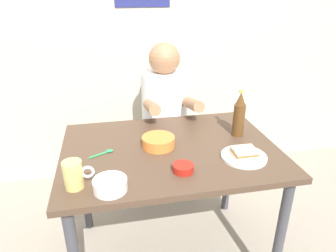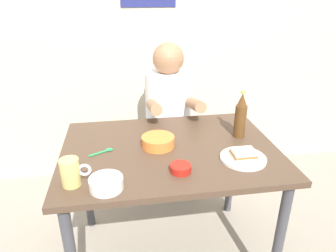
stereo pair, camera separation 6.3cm
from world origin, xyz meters
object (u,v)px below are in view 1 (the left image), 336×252
at_px(beer_mug, 74,175).
at_px(beer_bottle, 239,115).
at_px(stool, 165,153).
at_px(soup_bowl_orange, 158,141).
at_px(dining_table, 170,163).
at_px(plate_orange, 244,157).
at_px(person_seated, 165,102).
at_px(sandwich, 244,152).

distance_m(beer_mug, beer_bottle, 0.92).
xyz_separation_m(stool, soup_bowl_orange, (-0.15, -0.61, 0.42)).
bearing_deg(beer_bottle, dining_table, -170.02).
bearing_deg(plate_orange, person_seated, 106.53).
bearing_deg(person_seated, dining_table, -98.60).
height_order(stool, soup_bowl_orange, soup_bowl_orange).
height_order(plate_orange, beer_mug, beer_mug).
relative_size(dining_table, beer_bottle, 4.20).
bearing_deg(stool, soup_bowl_orange, -103.90).
bearing_deg(plate_orange, sandwich, 90.00).
xyz_separation_m(dining_table, person_seated, (0.09, 0.62, 0.12)).
relative_size(plate_orange, sandwich, 2.00).
height_order(person_seated, soup_bowl_orange, person_seated).
bearing_deg(sandwich, stool, 106.32).
height_order(plate_orange, beer_bottle, beer_bottle).
bearing_deg(beer_bottle, stool, 118.76).
relative_size(stool, person_seated, 0.63).
height_order(stool, plate_orange, plate_orange).
distance_m(sandwich, beer_mug, 0.79).
relative_size(person_seated, beer_mug, 5.71).
height_order(dining_table, person_seated, person_seated).
xyz_separation_m(beer_bottle, soup_bowl_orange, (-0.46, -0.05, -0.09)).
xyz_separation_m(person_seated, soup_bowl_orange, (-0.15, -0.59, 0.01)).
bearing_deg(person_seated, sandwich, -73.47).
bearing_deg(beer_mug, person_seated, 58.00).
xyz_separation_m(stool, plate_orange, (0.24, -0.81, 0.40)).
bearing_deg(plate_orange, soup_bowl_orange, 152.71).
bearing_deg(soup_bowl_orange, person_seated, 75.85).
distance_m(dining_table, beer_mug, 0.54).
xyz_separation_m(stool, sandwich, (0.24, -0.81, 0.42)).
xyz_separation_m(stool, beer_bottle, (0.31, -0.56, 0.51)).
distance_m(stool, soup_bowl_orange, 0.75).
bearing_deg(dining_table, sandwich, -28.02).
relative_size(stool, soup_bowl_orange, 2.65).
height_order(person_seated, beer_bottle, person_seated).
bearing_deg(person_seated, plate_orange, -73.47).
distance_m(dining_table, beer_bottle, 0.46).
bearing_deg(stool, plate_orange, -73.68).
height_order(dining_table, stool, dining_table).
xyz_separation_m(dining_table, beer_mug, (-0.45, -0.26, 0.15)).
distance_m(stool, person_seated, 0.42).
distance_m(person_seated, beer_mug, 1.03).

